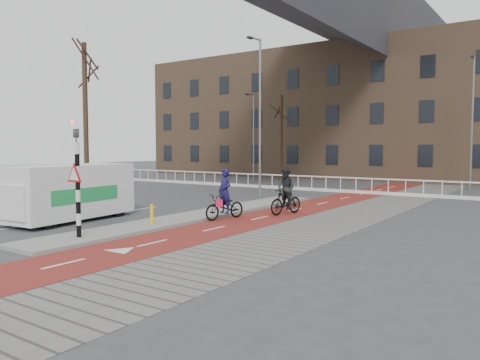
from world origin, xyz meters
The scene contains 16 objects.
ground centered at (0.00, 0.00, 0.00)m, with size 120.00×120.00×0.00m, color #38383A.
bike_lane centered at (1.50, 10.00, 0.01)m, with size 2.50×60.00×0.01m, color maroon.
sidewalk centered at (4.30, 10.00, 0.01)m, with size 3.00×60.00×0.01m, color slate.
curb_island centered at (-0.70, 4.00, 0.06)m, with size 1.80×16.00×0.12m, color gray.
traffic_signal centered at (-0.60, -2.02, 1.99)m, with size 0.80×0.80×3.68m.
bollard centered at (-0.52, 1.00, 0.47)m, with size 0.12×0.12×0.70m, color yellow.
cyclist_near centered at (0.55, 3.93, 0.67)m, with size 1.07×2.00×1.98m.
cyclist_far centered at (1.88, 6.47, 0.83)m, with size 0.97×1.92×1.98m.
van centered at (-4.27, 0.32, 1.14)m, with size 2.50×5.21×2.16m.
railing centered at (-5.00, 17.00, 0.31)m, with size 28.00×0.10×0.99m.
townhouse_row centered at (-3.00, 32.00, 7.81)m, with size 46.00×10.00×15.90m.
tree_left centered at (-12.15, 7.15, 4.52)m, with size 0.30×0.30×9.03m, color #311E15.
tree_mid centered at (-8.46, 24.34, 3.64)m, with size 0.28×0.28×7.27m, color #311E15.
streetlight_near centered at (-1.80, 10.28, 4.26)m, with size 0.12×0.12×8.51m, color slate.
streetlight_left centered at (-9.63, 21.79, 3.63)m, with size 0.12×0.12×7.25m, color slate.
streetlight_right centered at (6.42, 23.85, 4.42)m, with size 0.12×0.12×8.84m, color slate.
Camera 1 is at (11.39, -10.81, 2.84)m, focal length 35.00 mm.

